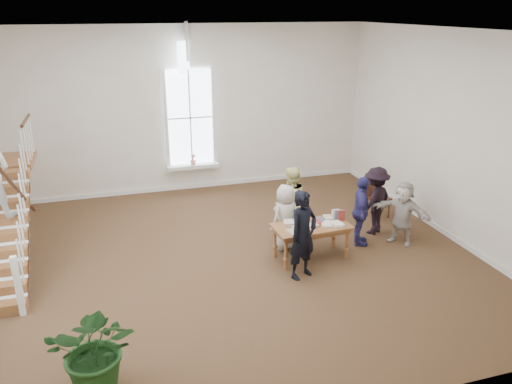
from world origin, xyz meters
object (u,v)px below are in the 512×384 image
object	(u,v)px
police_officer	(303,235)
woman_cluster_b	(375,201)
woman_cluster_c	(402,213)
side_chair	(376,193)
floor_plant	(97,349)
woman_cluster_a	(361,211)
library_table	(312,229)
person_yellow	(290,203)
elderly_woman	(285,217)

from	to	relation	value
police_officer	woman_cluster_b	xyz separation A→B (m)	(2.31, 1.39, -0.09)
woman_cluster_c	side_chair	world-z (taller)	woman_cluster_c
floor_plant	police_officer	bearing A→B (deg)	28.49
floor_plant	side_chair	world-z (taller)	floor_plant
woman_cluster_a	library_table	bearing A→B (deg)	125.90
police_officer	side_chair	world-z (taller)	police_officer
library_table	person_yellow	world-z (taller)	person_yellow
side_chair	woman_cluster_a	bearing A→B (deg)	-147.33
person_yellow	woman_cluster_a	bearing A→B (deg)	125.87
woman_cluster_b	side_chair	distance (m)	1.01
woman_cluster_c	elderly_woman	bearing A→B (deg)	-137.28
elderly_woman	woman_cluster_a	xyz separation A→B (m)	(1.61, -0.31, 0.06)
woman_cluster_b	side_chair	xyz separation A→B (m)	(0.52, 0.85, -0.18)
side_chair	library_table	bearing A→B (deg)	-162.81
elderly_woman	floor_plant	distance (m)	5.06
woman_cluster_a	woman_cluster_c	world-z (taller)	woman_cluster_a
library_table	elderly_woman	world-z (taller)	elderly_woman
person_yellow	woman_cluster_b	distance (m)	1.95
library_table	elderly_woman	distance (m)	0.70
woman_cluster_a	woman_cluster_c	size ratio (longest dim) A/B	1.09
police_officer	woman_cluster_a	distance (m)	1.95
police_officer	library_table	bearing A→B (deg)	30.50
library_table	police_officer	world-z (taller)	police_officer
police_officer	person_yellow	bearing A→B (deg)	52.66
person_yellow	woman_cluster_c	bearing A→B (deg)	133.06
police_officer	woman_cluster_c	size ratio (longest dim) A/B	1.23
woman_cluster_b	woman_cluster_c	distance (m)	0.72
woman_cluster_b	floor_plant	xyz separation A→B (m)	(-6.06, -3.42, -0.15)
library_table	elderly_woman	xyz separation A→B (m)	(-0.35, 0.60, 0.07)
police_officer	side_chair	xyz separation A→B (m)	(2.83, 2.23, -0.27)
elderly_woman	woman_cluster_a	distance (m)	1.64
person_yellow	woman_cluster_b	size ratio (longest dim) A/B	1.04
police_officer	woman_cluster_a	bearing A→B (deg)	4.21
woman_cluster_a	police_officer	bearing A→B (deg)	141.66
library_table	woman_cluster_a	distance (m)	1.30
woman_cluster_c	side_chair	bearing A→B (deg)	135.90
library_table	side_chair	size ratio (longest dim) A/B	1.48
woman_cluster_a	floor_plant	bearing A→B (deg)	141.54
side_chair	police_officer	bearing A→B (deg)	-158.24
woman_cluster_b	police_officer	bearing A→B (deg)	1.78
library_table	woman_cluster_c	size ratio (longest dim) A/B	1.12
person_yellow	floor_plant	bearing A→B (deg)	20.08
elderly_woman	floor_plant	xyz separation A→B (m)	(-3.85, -3.28, -0.08)
woman_cluster_c	floor_plant	bearing A→B (deg)	-102.18
floor_plant	elderly_woman	bearing A→B (deg)	40.49
woman_cluster_b	woman_cluster_c	size ratio (longest dim) A/B	1.10
woman_cluster_a	floor_plant	size ratio (longest dim) A/B	1.22
woman_cluster_b	side_chair	bearing A→B (deg)	-150.79
woman_cluster_c	woman_cluster_b	bearing A→B (deg)	169.06
elderly_woman	floor_plant	bearing A→B (deg)	17.14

